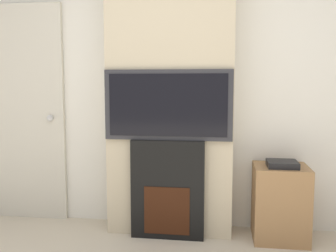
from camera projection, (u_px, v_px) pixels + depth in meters
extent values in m
cube|color=silver|center=(173.00, 75.00, 3.32)|extent=(6.00, 0.06, 2.70)
cube|color=beige|center=(171.00, 75.00, 3.14)|extent=(1.05, 0.31, 2.70)
cube|color=black|center=(168.00, 189.00, 3.10)|extent=(0.60, 0.14, 0.82)
cube|color=#33160A|center=(167.00, 211.00, 3.04)|extent=(0.37, 0.01, 0.39)
cube|color=#2D2D33|center=(168.00, 105.00, 3.02)|extent=(1.04, 0.06, 0.57)
cube|color=black|center=(167.00, 105.00, 2.99)|extent=(0.95, 0.01, 0.50)
cube|color=#997047|center=(280.00, 203.00, 3.06)|extent=(0.43, 0.40, 0.61)
cube|color=black|center=(282.00, 164.00, 2.98)|extent=(0.24, 0.22, 0.05)
cube|color=beige|center=(24.00, 113.00, 3.51)|extent=(0.80, 0.04, 2.00)
sphere|color=silver|center=(50.00, 118.00, 3.43)|extent=(0.06, 0.06, 0.06)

